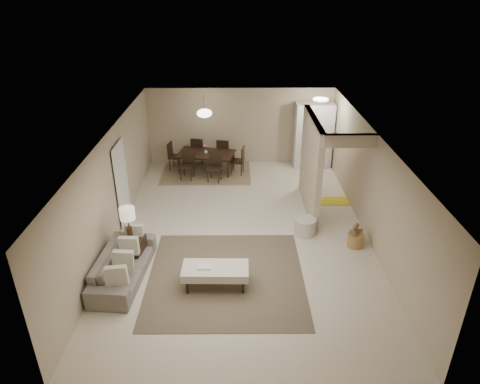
{
  "coord_description": "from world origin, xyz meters",
  "views": [
    {
      "loc": [
        -0.11,
        -8.95,
        5.55
      ],
      "look_at": [
        -0.04,
        0.08,
        1.05
      ],
      "focal_mm": 32.0,
      "sensor_mm": 36.0,
      "label": 1
    }
  ],
  "objects_px": {
    "dining_table": "(206,162)",
    "ottoman_bench": "(215,271)",
    "side_table": "(132,250)",
    "wicker_basket": "(356,240)",
    "pantry_cabinet": "(313,135)",
    "sofa": "(123,265)",
    "round_pouf": "(305,226)"
  },
  "relations": [
    {
      "from": "pantry_cabinet",
      "to": "sofa",
      "type": "bearing_deg",
      "value": -129.01
    },
    {
      "from": "ottoman_bench",
      "to": "wicker_basket",
      "type": "distance_m",
      "value": 3.5
    },
    {
      "from": "dining_table",
      "to": "ottoman_bench",
      "type": "bearing_deg",
      "value": -73.54
    },
    {
      "from": "round_pouf",
      "to": "dining_table",
      "type": "xyz_separation_m",
      "value": [
        -2.62,
        3.8,
        0.1
      ]
    },
    {
      "from": "pantry_cabinet",
      "to": "dining_table",
      "type": "relative_size",
      "value": 1.19
    },
    {
      "from": "ottoman_bench",
      "to": "dining_table",
      "type": "height_order",
      "value": "dining_table"
    },
    {
      "from": "pantry_cabinet",
      "to": "wicker_basket",
      "type": "xyz_separation_m",
      "value": [
        0.28,
        -4.78,
        -0.89
      ]
    },
    {
      "from": "pantry_cabinet",
      "to": "sofa",
      "type": "relative_size",
      "value": 0.99
    },
    {
      "from": "sofa",
      "to": "round_pouf",
      "type": "height_order",
      "value": "sofa"
    },
    {
      "from": "round_pouf",
      "to": "ottoman_bench",
      "type": "bearing_deg",
      "value": -136.38
    },
    {
      "from": "pantry_cabinet",
      "to": "side_table",
      "type": "bearing_deg",
      "value": -131.73
    },
    {
      "from": "pantry_cabinet",
      "to": "sofa",
      "type": "distance_m",
      "value": 7.66
    },
    {
      "from": "dining_table",
      "to": "pantry_cabinet",
      "type": "bearing_deg",
      "value": 18.48
    },
    {
      "from": "round_pouf",
      "to": "side_table",
      "type": "bearing_deg",
      "value": -164.69
    },
    {
      "from": "ottoman_bench",
      "to": "round_pouf",
      "type": "height_order",
      "value": "ottoman_bench"
    },
    {
      "from": "ottoman_bench",
      "to": "round_pouf",
      "type": "bearing_deg",
      "value": 44.45
    },
    {
      "from": "pantry_cabinet",
      "to": "wicker_basket",
      "type": "relative_size",
      "value": 5.49
    },
    {
      "from": "side_table",
      "to": "ottoman_bench",
      "type": "bearing_deg",
      "value": -25.88
    },
    {
      "from": "dining_table",
      "to": "sofa",
      "type": "bearing_deg",
      "value": -92.88
    },
    {
      "from": "sofa",
      "to": "side_table",
      "type": "height_order",
      "value": "sofa"
    },
    {
      "from": "wicker_basket",
      "to": "dining_table",
      "type": "distance_m",
      "value": 5.71
    },
    {
      "from": "pantry_cabinet",
      "to": "dining_table",
      "type": "xyz_separation_m",
      "value": [
        -3.44,
        -0.45,
        -0.74
      ]
    },
    {
      "from": "ottoman_bench",
      "to": "round_pouf",
      "type": "xyz_separation_m",
      "value": [
        2.07,
        1.97,
        -0.17
      ]
    },
    {
      "from": "ottoman_bench",
      "to": "wicker_basket",
      "type": "relative_size",
      "value": 3.45
    },
    {
      "from": "pantry_cabinet",
      "to": "round_pouf",
      "type": "distance_m",
      "value": 4.41
    },
    {
      "from": "wicker_basket",
      "to": "dining_table",
      "type": "bearing_deg",
      "value": 130.7
    },
    {
      "from": "round_pouf",
      "to": "sofa",
      "type": "bearing_deg",
      "value": -157.16
    },
    {
      "from": "pantry_cabinet",
      "to": "dining_table",
      "type": "height_order",
      "value": "pantry_cabinet"
    },
    {
      "from": "ottoman_bench",
      "to": "wicker_basket",
      "type": "xyz_separation_m",
      "value": [
        3.18,
        1.45,
        -0.21
      ]
    },
    {
      "from": "side_table",
      "to": "wicker_basket",
      "type": "bearing_deg",
      "value": 6.19
    },
    {
      "from": "round_pouf",
      "to": "wicker_basket",
      "type": "height_order",
      "value": "round_pouf"
    },
    {
      "from": "ottoman_bench",
      "to": "dining_table",
      "type": "distance_m",
      "value": 5.8
    }
  ]
}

